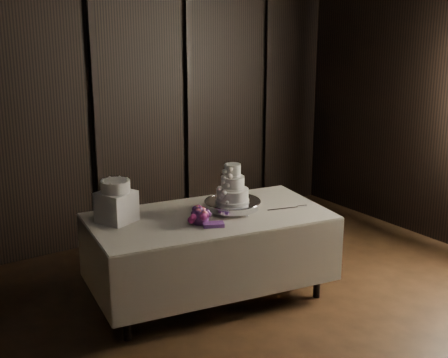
# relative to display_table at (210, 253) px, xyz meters

# --- Properties ---
(room) EXTENTS (6.08, 7.08, 3.08)m
(room) POSITION_rel_display_table_xyz_m (-0.23, -1.75, 1.08)
(room) COLOR black
(room) RESTS_ON ground
(display_table) EXTENTS (2.14, 1.36, 0.76)m
(display_table) POSITION_rel_display_table_xyz_m (0.00, 0.00, 0.00)
(display_table) COLOR silver
(display_table) RESTS_ON ground
(cake_stand) EXTENTS (0.54, 0.54, 0.09)m
(cake_stand) POSITION_rel_display_table_xyz_m (0.22, -0.02, 0.39)
(cake_stand) COLOR silver
(cake_stand) RESTS_ON display_table
(wedding_cake) EXTENTS (0.31, 0.27, 0.32)m
(wedding_cake) POSITION_rel_display_table_xyz_m (0.20, -0.04, 0.56)
(wedding_cake) COLOR white
(wedding_cake) RESTS_ON cake_stand
(bouquet) EXTENTS (0.41, 0.45, 0.18)m
(bouquet) POSITION_rel_display_table_xyz_m (-0.17, -0.13, 0.40)
(bouquet) COLOR #D75260
(bouquet) RESTS_ON display_table
(box_pedestal) EXTENTS (0.34, 0.34, 0.25)m
(box_pedestal) POSITION_rel_display_table_xyz_m (-0.70, 0.30, 0.47)
(box_pedestal) COLOR white
(box_pedestal) RESTS_ON display_table
(small_cake) EXTENTS (0.26, 0.26, 0.09)m
(small_cake) POSITION_rel_display_table_xyz_m (-0.70, 0.30, 0.64)
(small_cake) COLOR white
(small_cake) RESTS_ON box_pedestal
(cake_knife) EXTENTS (0.36, 0.13, 0.01)m
(cake_knife) POSITION_rel_display_table_xyz_m (0.60, -0.23, 0.35)
(cake_knife) COLOR silver
(cake_knife) RESTS_ON display_table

